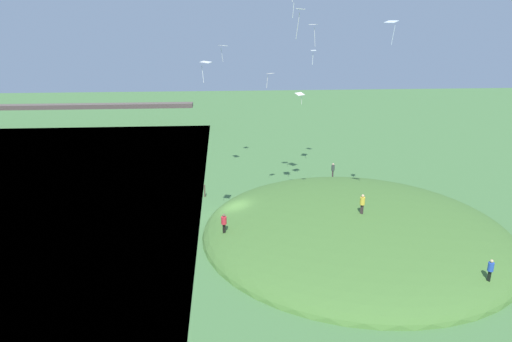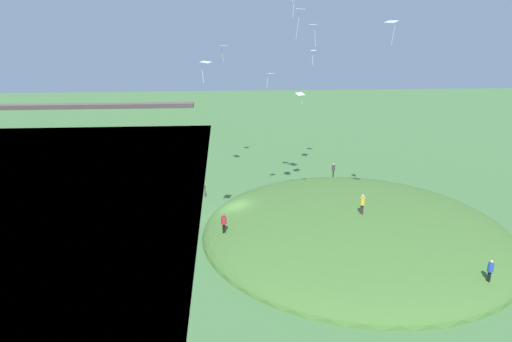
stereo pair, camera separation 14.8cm
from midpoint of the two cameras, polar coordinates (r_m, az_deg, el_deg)
The scene contains 17 objects.
ground_plane at distance 44.82m, azimuth -2.84°, elevation -5.67°, with size 160.00×160.00×0.00m, color #47753E.
grass_hill at distance 42.73m, azimuth 11.96°, elevation -7.32°, with size 26.78×27.37×4.59m, color #477231.
bridge_deck_far at distance 82.51m, azimuth -23.88°, elevation 7.14°, with size 46.31×1.80×0.70m, color #5A4F47.
person_near_shore at distance 40.46m, azimuth 12.85°, elevation -3.66°, with size 0.59×0.59×1.73m.
person_on_hilltop at distance 38.83m, azimuth -3.81°, elevation -6.07°, with size 0.45×0.45×1.66m.
person_watching_kites at distance 35.88m, azimuth 26.61°, elevation -10.45°, with size 0.55×0.55×1.62m.
person_with_child at distance 53.76m, azimuth 9.43°, elevation 0.31°, with size 0.50×0.50×1.60m.
kite_0 at distance 40.62m, azimuth 4.39°, elevation 19.98°, with size 0.75×1.05×1.52m.
kite_2 at distance 44.87m, azimuth 1.81°, elevation 11.56°, with size 0.78×0.75×1.41m.
kite_3 at distance 50.38m, azimuth 7.11°, elevation 17.04°, with size 1.08×1.24×2.17m.
kite_4 at distance 37.97m, azimuth 16.18°, elevation 16.81°, with size 1.01×1.09×1.74m.
kite_5 at distance 38.38m, azimuth 5.45°, elevation 18.74°, with size 0.84×1.11×2.28m.
kite_9 at distance 38.91m, azimuth 7.05°, elevation 14.15°, with size 0.49×0.66×1.14m.
kite_10 at distance 51.09m, azimuth -3.88°, elevation 14.81°, with size 1.05×1.17×1.76m.
kite_12 at distance 36.35m, azimuth -5.97°, elevation 12.87°, with size 0.93×1.14×1.60m.
kite_13 at distance 48.84m, azimuth 5.47°, elevation 9.21°, with size 1.09×1.01×1.21m.
mooring_post at distance 49.81m, azimuth -6.11°, elevation -2.42°, with size 0.14×0.14×1.34m, color brown.
Camera 2 is at (-0.39, -40.99, 18.13)m, focal length 33.07 mm.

